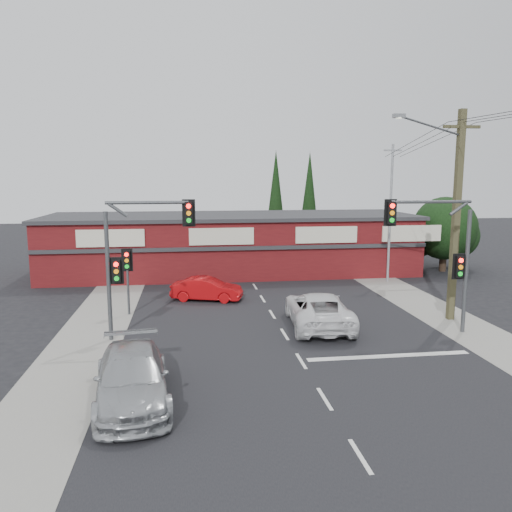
{
  "coord_description": "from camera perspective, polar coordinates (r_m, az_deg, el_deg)",
  "views": [
    {
      "loc": [
        -4.13,
        -19.17,
        6.88
      ],
      "look_at": [
        -1.1,
        3.0,
        3.35
      ],
      "focal_mm": 35.0,
      "sensor_mm": 36.0,
      "label": 1
    }
  ],
  "objects": [
    {
      "name": "traffic_mast_left",
      "position": [
        21.51,
        -13.83,
        0.82
      ],
      "size": [
        3.77,
        0.27,
        5.97
      ],
      "color": "#47494C",
      "rests_on": "ground"
    },
    {
      "name": "red_sedan",
      "position": [
        28.35,
        -5.64,
        -3.76
      ],
      "size": [
        4.19,
        2.41,
        1.3
      ],
      "primitive_type": "imported",
      "rotation": [
        0.0,
        0.0,
        1.29
      ],
      "color": "#B80B0E",
      "rests_on": "ground"
    },
    {
      "name": "white_suv",
      "position": [
        23.54,
        7.14,
        -6.08
      ],
      "size": [
        3.12,
        5.94,
        1.59
      ],
      "primitive_type": "imported",
      "rotation": [
        0.0,
        0.0,
        3.06
      ],
      "color": "silver",
      "rests_on": "ground"
    },
    {
      "name": "stop_line",
      "position": [
        20.44,
        14.93,
        -10.98
      ],
      "size": [
        6.5,
        0.35,
        0.01
      ],
      "primitive_type": "cube",
      "color": "silver",
      "rests_on": "ground"
    },
    {
      "name": "utility_pole",
      "position": [
        25.48,
        21.69,
        5.0
      ],
      "size": [
        4.38,
        0.59,
        10.0
      ],
      "color": "#4D482B",
      "rests_on": "ground"
    },
    {
      "name": "steel_pole",
      "position": [
        33.9,
        15.1,
        4.98
      ],
      "size": [
        1.2,
        0.16,
        9.0
      ],
      "color": "gray",
      "rests_on": "ground"
    },
    {
      "name": "pedestal_signal",
      "position": [
        25.76,
        -14.5,
        -1.32
      ],
      "size": [
        0.55,
        0.27,
        3.38
      ],
      "color": "#47494C",
      "rests_on": "ground"
    },
    {
      "name": "traffic_mast_right",
      "position": [
        23.16,
        20.64,
        1.11
      ],
      "size": [
        3.96,
        0.27,
        5.97
      ],
      "color": "#47494C",
      "rests_on": "ground"
    },
    {
      "name": "road_strip",
      "position": [
        25.47,
        1.87,
        -6.7
      ],
      "size": [
        14.0,
        70.0,
        0.01
      ],
      "primitive_type": "cube",
      "color": "black",
      "rests_on": "ground"
    },
    {
      "name": "shop_building",
      "position": [
        36.6,
        -2.79,
        1.51
      ],
      "size": [
        27.3,
        8.4,
        4.22
      ],
      "color": "#501013",
      "rests_on": "ground"
    },
    {
      "name": "verge_right",
      "position": [
        28.13,
        19.29,
        -5.69
      ],
      "size": [
        3.0,
        70.0,
        0.02
      ],
      "primitive_type": "cube",
      "color": "gray",
      "rests_on": "ground"
    },
    {
      "name": "ground",
      "position": [
        20.79,
        4.21,
        -10.39
      ],
      "size": [
        120.0,
        120.0,
        0.0
      ],
      "primitive_type": "plane",
      "color": "black",
      "rests_on": "ground"
    },
    {
      "name": "conifer_near",
      "position": [
        43.86,
        2.27,
        7.13
      ],
      "size": [
        1.8,
        1.8,
        9.25
      ],
      "color": "#2D2116",
      "rests_on": "ground"
    },
    {
      "name": "lane_dashes",
      "position": [
        22.38,
        3.28,
        -8.91
      ],
      "size": [
        0.12,
        41.06,
        0.01
      ],
      "color": "silver",
      "rests_on": "ground"
    },
    {
      "name": "conifer_far",
      "position": [
        46.54,
        6.12,
        7.2
      ],
      "size": [
        1.8,
        1.8,
        9.25
      ],
      "color": "#2D2116",
      "rests_on": "ground"
    },
    {
      "name": "silver_suv",
      "position": [
        16.26,
        -13.98,
        -13.34
      ],
      "size": [
        2.78,
        5.6,
        1.57
      ],
      "primitive_type": "imported",
      "rotation": [
        0.0,
        0.0,
        0.11
      ],
      "color": "#AAADAF",
      "rests_on": "ground"
    },
    {
      "name": "tree_cluster",
      "position": [
        39.6,
        20.68,
        2.62
      ],
      "size": [
        5.9,
        5.1,
        5.5
      ],
      "color": "#2D2116",
      "rests_on": "ground"
    },
    {
      "name": "verge_left",
      "position": [
        25.51,
        -17.47,
        -7.08
      ],
      "size": [
        3.0,
        70.0,
        0.02
      ],
      "primitive_type": "cube",
      "color": "gray",
      "rests_on": "ground"
    }
  ]
}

